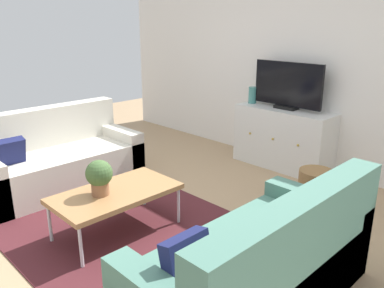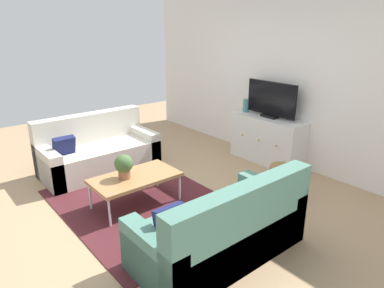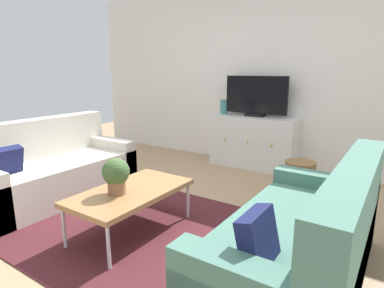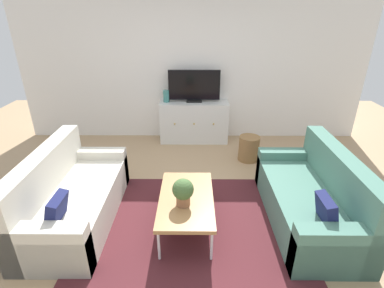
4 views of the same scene
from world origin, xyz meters
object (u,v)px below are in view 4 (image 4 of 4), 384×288
object	(u,v)px
couch_left_side	(69,199)
wicker_basket	(249,148)
glass_vase	(166,96)
couch_right_side	(314,200)
potted_plant	(183,191)
flat_screen_tv	(194,86)
coffee_table	(186,200)
tv_console	(194,122)

from	to	relation	value
couch_left_side	wicker_basket	xyz separation A→B (m)	(2.38, 1.56, -0.08)
glass_vase	couch_right_side	bearing A→B (deg)	-51.01
potted_plant	flat_screen_tv	xyz separation A→B (m)	(0.12, 2.64, 0.48)
flat_screen_tv	wicker_basket	distance (m)	1.50
couch_left_side	flat_screen_tv	bearing A→B (deg)	58.54
couch_left_side	flat_screen_tv	xyz separation A→B (m)	(1.47, 2.39, 0.77)
coffee_table	potted_plant	distance (m)	0.24
couch_right_side	coffee_table	distance (m)	1.50
couch_left_side	glass_vase	distance (m)	2.62
flat_screen_tv	coffee_table	bearing A→B (deg)	-91.97
couch_left_side	potted_plant	bearing A→B (deg)	-10.42
couch_right_side	couch_left_side	bearing A→B (deg)	180.00
tv_console	flat_screen_tv	distance (m)	0.67
potted_plant	wicker_basket	bearing A→B (deg)	60.33
wicker_basket	couch_left_side	bearing A→B (deg)	-146.71
couch_right_side	glass_vase	bearing A→B (deg)	128.99
couch_right_side	flat_screen_tv	size ratio (longest dim) A/B	1.88
coffee_table	glass_vase	xyz separation A→B (m)	(-0.43, 2.49, 0.50)
couch_right_side	coffee_table	bearing A→B (deg)	-175.54
coffee_table	flat_screen_tv	distance (m)	2.60
potted_plant	couch_left_side	bearing A→B (deg)	169.58
couch_left_side	couch_right_side	bearing A→B (deg)	0.00
couch_right_side	wicker_basket	distance (m)	1.64
wicker_basket	couch_right_side	bearing A→B (deg)	-72.56
coffee_table	potted_plant	world-z (taller)	potted_plant
wicker_basket	potted_plant	bearing A→B (deg)	-119.67
coffee_table	potted_plant	size ratio (longest dim) A/B	3.50
coffee_table	glass_vase	distance (m)	2.58
wicker_basket	flat_screen_tv	bearing A→B (deg)	137.87
coffee_table	glass_vase	size ratio (longest dim) A/B	4.95
potted_plant	flat_screen_tv	bearing A→B (deg)	87.50
couch_right_side	wicker_basket	bearing A→B (deg)	107.44
flat_screen_tv	glass_vase	bearing A→B (deg)	-177.77
tv_console	flat_screen_tv	xyz separation A→B (m)	(0.00, 0.02, 0.67)
couch_left_side	potted_plant	distance (m)	1.40
coffee_table	potted_plant	bearing A→B (deg)	-102.47
couch_left_side	flat_screen_tv	size ratio (longest dim) A/B	1.88
coffee_table	tv_console	size ratio (longest dim) A/B	0.86
couch_right_side	wicker_basket	size ratio (longest dim) A/B	4.20
glass_vase	coffee_table	bearing A→B (deg)	-80.27
couch_left_side	potted_plant	size ratio (longest dim) A/B	5.64
couch_left_side	couch_right_side	xyz separation A→B (m)	(2.87, 0.00, 0.00)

